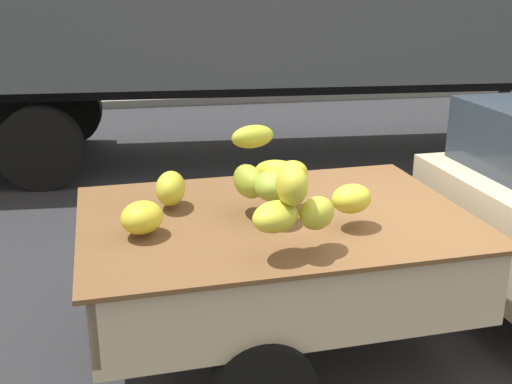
# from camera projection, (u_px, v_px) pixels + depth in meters

# --- Properties ---
(ground) EXTENTS (220.00, 220.00, 0.00)m
(ground) POSITION_uv_depth(u_px,v_px,m) (436.00, 337.00, 4.90)
(ground) COLOR #28282B
(curb_strip) EXTENTS (80.00, 0.80, 0.16)m
(curb_strip) POSITION_uv_depth(u_px,v_px,m) (238.00, 97.00, 14.00)
(curb_strip) COLOR gray
(curb_strip) RESTS_ON ground
(pickup_truck) EXTENTS (4.77, 2.12, 1.70)m
(pickup_truck) POSITION_uv_depth(u_px,v_px,m) (506.00, 219.00, 4.85)
(pickup_truck) COLOR #CCB793
(pickup_truck) RESTS_ON ground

